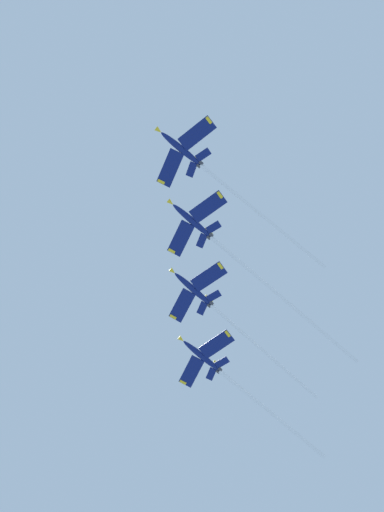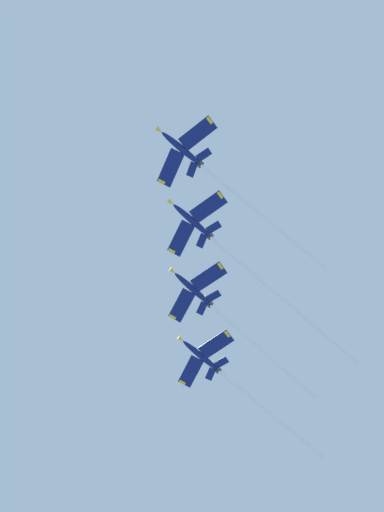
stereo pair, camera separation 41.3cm
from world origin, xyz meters
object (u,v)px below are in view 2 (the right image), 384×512
jet_lead (215,176)px  jet_second (237,259)px  jet_fourth (233,383)px  jet_third (218,312)px

jet_lead → jet_second: size_ratio=0.85×
jet_second → jet_fourth: jet_second is taller
jet_lead → jet_second: (-15.75, -12.86, -4.82)m
jet_second → jet_third: size_ratio=1.24×
jet_third → jet_fourth: size_ratio=1.00×
jet_second → jet_fourth: 33.12m
jet_lead → jet_third: bearing=-127.1°
jet_lead → jet_fourth: (-34.17, -39.78, -10.55)m
jet_lead → jet_fourth: 53.49m
jet_fourth → jet_third: bearing=43.0°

